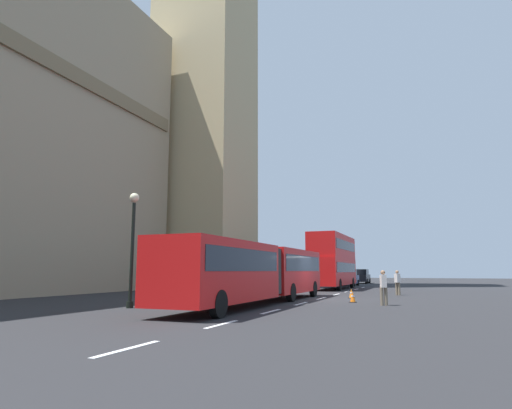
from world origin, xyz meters
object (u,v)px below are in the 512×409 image
double_decker_bus (333,259)px  pedestrian_near_cones (383,286)px  pedestrian_by_kerb (398,282)px  street_lamp (133,240)px  traffic_cone_middle (351,293)px  traffic_cone_west (353,297)px  sedan_lead (348,277)px  sedan_trailing (362,276)px  articulated_bus (258,269)px

double_decker_bus → pedestrian_near_cones: bearing=-161.3°
pedestrian_near_cones → pedestrian_by_kerb: same height
double_decker_bus → street_lamp: bearing=169.2°
traffic_cone_middle → pedestrian_near_cones: bearing=-154.6°
double_decker_bus → pedestrian_by_kerb: size_ratio=6.21×
pedestrian_by_kerb → traffic_cone_west: bearing=167.1°
sedan_lead → pedestrian_near_cones: bearing=-166.9°
pedestrian_near_cones → pedestrian_by_kerb: size_ratio=1.00×
street_lamp → pedestrian_near_cones: size_ratio=3.12×
street_lamp → pedestrian_near_cones: street_lamp is taller
sedan_lead → sedan_trailing: bearing=-0.7°
articulated_bus → traffic_cone_west: articulated_bus is taller
traffic_cone_middle → pedestrian_near_cones: pedestrian_near_cones is taller
traffic_cone_west → pedestrian_by_kerb: (7.94, -1.82, 0.63)m
pedestrian_by_kerb → sedan_trailing: bearing=12.9°
articulated_bus → sedan_lead: bearing=0.4°
double_decker_bus → sedan_lead: (9.05, 0.19, -1.80)m
sedan_lead → traffic_cone_west: 25.83m
traffic_cone_west → pedestrian_by_kerb: 8.17m
pedestrian_near_cones → sedan_lead: bearing=13.1°
double_decker_bus → pedestrian_by_kerb: bearing=-144.0°
pedestrian_near_cones → sedan_trailing: bearing=9.5°
traffic_cone_west → articulated_bus: bearing=122.9°
street_lamp → sedan_lead: bearing=-7.5°
double_decker_bus → sedan_trailing: bearing=0.2°
sedan_trailing → traffic_cone_west: sedan_trailing is taller
traffic_cone_west → pedestrian_near_cones: pedestrian_near_cones is taller
articulated_bus → sedan_lead: size_ratio=3.82×
sedan_lead → sedan_trailing: (9.66, -0.12, 0.00)m
double_decker_bus → traffic_cone_west: size_ratio=18.10×
double_decker_bus → traffic_cone_west: (-16.38, -4.31, -2.43)m
pedestrian_by_kerb → double_decker_bus: bearing=36.0°
sedan_lead → traffic_cone_middle: bearing=-170.0°
street_lamp → pedestrian_by_kerb: bearing=-35.0°
sedan_lead → pedestrian_by_kerb: size_ratio=2.60×
traffic_cone_middle → pedestrian_by_kerb: bearing=-29.0°
double_decker_bus → sedan_trailing: double_decker_bus is taller
pedestrian_near_cones → traffic_cone_west: bearing=49.0°
traffic_cone_west → traffic_cone_middle: 3.56m
articulated_bus → street_lamp: 6.47m
double_decker_bus → street_lamp: size_ratio=1.99×
traffic_cone_west → pedestrian_by_kerb: size_ratio=0.34×
double_decker_bus → pedestrian_by_kerb: 10.58m
traffic_cone_west → traffic_cone_middle: same height
sedan_trailing → pedestrian_near_cones: sedan_trailing is taller
articulated_bus → pedestrian_near_cones: articulated_bus is taller
pedestrian_by_kerb → articulated_bus: bearing=150.3°
articulated_bus → traffic_cone_west: size_ratio=28.98×
sedan_trailing → street_lamp: (-42.32, 4.44, 2.14)m
double_decker_bus → traffic_cone_middle: (-12.87, -3.67, -2.43)m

